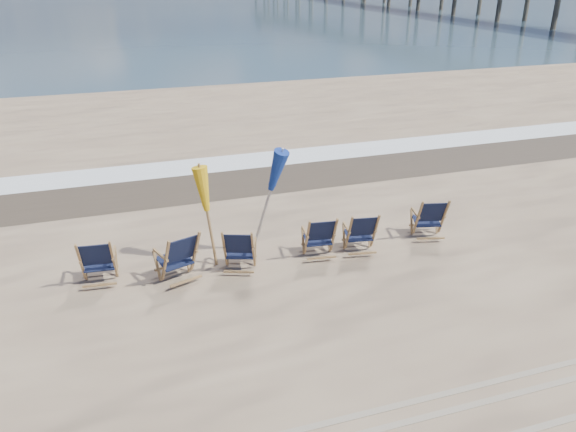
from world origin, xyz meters
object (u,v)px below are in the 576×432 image
Objects in this scene: beach_chair_0 at (114,261)px; beach_chair_2 at (253,251)px; umbrella_blue at (265,169)px; umbrella_yellow at (207,195)px; beach_chair_5 at (444,218)px; beach_chair_1 at (196,253)px; beach_chair_4 at (375,233)px; beach_chair_3 at (334,237)px.

beach_chair_2 is at bearing 176.89° from beach_chair_0.
umbrella_blue is (0.45, 0.69, 1.33)m from beach_chair_2.
beach_chair_2 is 1.35m from umbrella_yellow.
beach_chair_0 is 6.65m from beach_chair_5.
beach_chair_2 is 1.56m from umbrella_blue.
umbrella_blue is at bearing -178.88° from beach_chair_1.
umbrella_yellow is (-3.19, 0.63, 0.97)m from beach_chair_4.
umbrella_yellow reaches higher than beach_chair_5.
beach_chair_1 is at bearing -160.14° from umbrella_blue.
beach_chair_1 reaches higher than beach_chair_2.
beach_chair_1 is at bearing 6.24° from beach_chair_3.
beach_chair_3 is (4.15, -0.29, -0.02)m from beach_chair_0.
beach_chair_2 is (1.05, -0.15, -0.05)m from beach_chair_1.
beach_chair_3 is at bearing -26.28° from umbrella_blue.
umbrella_yellow is (-4.85, 0.50, 0.95)m from beach_chair_5.
beach_chair_3 is 0.85m from beach_chair_4.
beach_chair_0 is 1.04× the size of beach_chair_4.
beach_chair_4 is at bearing -18.30° from umbrella_blue.
umbrella_blue is at bearing -168.33° from beach_chair_0.
beach_chair_0 is 1.00× the size of beach_chair_5.
beach_chair_2 is 1.00× the size of beach_chair_3.
beach_chair_3 is 0.41× the size of umbrella_blue.
umbrella_blue is (-1.21, 0.60, 1.33)m from beach_chair_3.
umbrella_blue reaches higher than beach_chair_1.
beach_chair_1 is 5.21m from beach_chair_5.
umbrella_yellow is 1.19m from umbrella_blue.
beach_chair_3 is 1.89m from umbrella_blue.
umbrella_yellow reaches higher than beach_chair_3.
beach_chair_1 is (1.44, -0.23, 0.03)m from beach_chair_0.
beach_chair_0 reaches higher than beach_chair_4.
beach_chair_0 is 1.04× the size of beach_chair_2.
beach_chair_1 reaches higher than beach_chair_0.
umbrella_yellow is (1.80, 0.27, 0.95)m from beach_chair_0.
beach_chair_1 is 2.04m from umbrella_blue.
beach_chair_2 is 0.49× the size of umbrella_yellow.
beach_chair_1 reaches higher than beach_chair_5.
umbrella_yellow is at bearing -23.32° from beach_chair_2.
beach_chair_4 is 1.66m from beach_chair_5.
umbrella_blue is (1.13, 0.05, 0.36)m from umbrella_yellow.
umbrella_blue is at bearing 2.39° from umbrella_yellow.
beach_chair_2 is 1.66m from beach_chair_3.
beach_chair_5 reaches higher than beach_chair_4.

